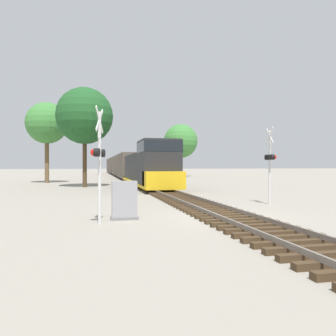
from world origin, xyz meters
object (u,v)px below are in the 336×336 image
at_px(tree_far_right, 85,116).
at_px(tree_deep_background, 181,141).
at_px(crossing_signal_far, 270,160).
at_px(relay_cabinet, 124,200).
at_px(crossing_signal_near, 99,157).
at_px(freight_train, 122,166).
at_px(tree_mid_background, 47,124).

xyz_separation_m(tree_far_right, tree_deep_background, (17.46, 28.57, -0.12)).
relative_size(crossing_signal_far, relay_cabinet, 2.79).
relative_size(crossing_signal_near, crossing_signal_far, 1.01).
distance_m(crossing_signal_near, relay_cabinet, 2.14).
distance_m(freight_train, tree_deep_background, 12.43).
relative_size(freight_train, crossing_signal_near, 18.63).
height_order(freight_train, relay_cabinet, freight_train).
distance_m(freight_train, relay_cabinet, 50.69).
distance_m(tree_mid_background, tree_deep_background, 29.54).
distance_m(relay_cabinet, tree_far_right, 21.38).
bearing_deg(tree_mid_background, tree_deep_background, 41.23).
xyz_separation_m(crossing_signal_near, tree_mid_background, (-5.83, 30.29, 4.85)).
relative_size(crossing_signal_near, tree_mid_background, 0.43).
bearing_deg(crossing_signal_near, tree_mid_background, -152.58).
bearing_deg(freight_train, crossing_signal_near, -95.64).
relative_size(freight_train, relay_cabinet, 52.22).
height_order(crossing_signal_far, tree_deep_background, tree_deep_background).
bearing_deg(crossing_signal_near, relay_cabinet, 146.88).
height_order(crossing_signal_near, tree_deep_background, tree_deep_background).
xyz_separation_m(crossing_signal_far, tree_deep_background, (7.04, 45.52, 4.44)).
bearing_deg(crossing_signal_far, relay_cabinet, 118.03).
xyz_separation_m(crossing_signal_near, tree_deep_background, (16.39, 49.76, 4.47)).
xyz_separation_m(freight_train, crossing_signal_near, (-5.07, -51.36, 0.41)).
bearing_deg(tree_far_right, relay_cabinet, -84.17).
height_order(relay_cabinet, tree_mid_background, tree_mid_background).
bearing_deg(crossing_signal_far, crossing_signal_near, 120.33).
xyz_separation_m(crossing_signal_near, crossing_signal_far, (9.35, 4.24, 0.03)).
xyz_separation_m(freight_train, crossing_signal_far, (4.28, -47.12, 0.44)).
bearing_deg(tree_far_right, crossing_signal_far, -58.40).
xyz_separation_m(tree_far_right, tree_mid_background, (-4.75, 9.10, 0.27)).
xyz_separation_m(crossing_signal_far, relay_cabinet, (-8.35, -3.39, -1.72)).
bearing_deg(tree_mid_background, freight_train, 62.65).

